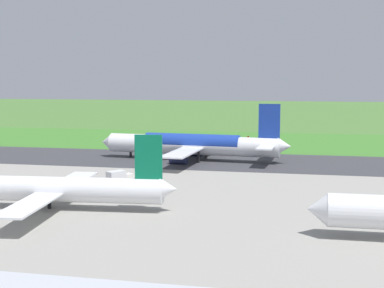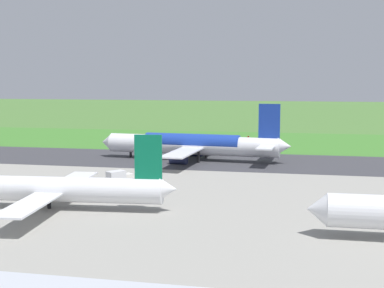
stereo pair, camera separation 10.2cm
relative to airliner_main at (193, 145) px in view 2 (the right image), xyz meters
name	(u,v)px [view 2 (the right image)]	position (x,y,z in m)	size (l,w,h in m)	color
ground_plane	(160,159)	(9.60, -0.03, -4.35)	(800.00, 800.00, 0.00)	#477233
runway_asphalt	(160,159)	(9.60, -0.03, -4.32)	(600.00, 32.60, 0.06)	#38383D
apron_concrete	(64,214)	(9.60, 61.45, -4.33)	(440.00, 110.00, 0.05)	gray
grass_verge_foreground	(189,142)	(9.60, -39.92, -4.33)	(600.00, 80.00, 0.04)	#3C782B
airliner_main	(193,145)	(0.00, 0.00, 0.00)	(54.15, 44.35, 15.88)	white
airliner_parked_mid	(50,188)	(13.48, 58.40, -0.79)	(44.77, 36.66, 13.06)	white
service_truck_baggage	(119,176)	(9.55, 34.26, -2.95)	(5.34, 5.96, 2.65)	silver
no_stopping_sign	(248,139)	(-11.32, -41.15, -2.81)	(0.60, 0.10, 2.59)	slate
traffic_cone_orange	(232,143)	(-6.08, -38.28, -4.08)	(0.40, 0.40, 0.55)	orange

